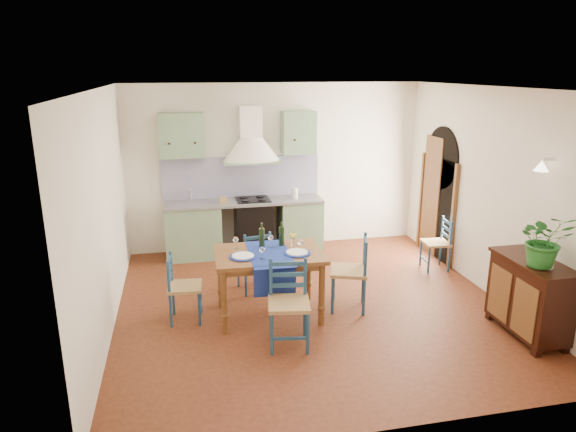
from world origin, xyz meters
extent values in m
plane|color=#431B0E|center=(0.00, 0.00, 0.00)|extent=(5.00, 5.00, 0.00)
cube|color=silver|center=(0.00, 2.50, 1.40)|extent=(5.00, 0.04, 2.80)
cube|color=gray|center=(-1.45, 2.19, 0.44)|extent=(0.90, 0.60, 0.88)
cube|color=gray|center=(0.35, 2.19, 0.44)|extent=(0.70, 0.60, 0.88)
cube|color=black|center=(-0.45, 2.19, 0.44)|extent=(0.60, 0.58, 0.88)
cube|color=gray|center=(-0.60, 2.19, 0.90)|extent=(2.60, 0.64, 0.04)
cube|color=silver|center=(-1.45, 2.19, 0.90)|extent=(0.45, 0.40, 0.03)
cylinder|color=silver|center=(-1.45, 2.37, 1.05)|extent=(0.02, 0.02, 0.26)
cube|color=black|center=(-0.45, 2.19, 0.93)|extent=(0.55, 0.48, 0.02)
cube|color=black|center=(-0.60, 2.24, 0.04)|extent=(2.60, 0.50, 0.08)
cube|color=#0C0953|center=(-0.60, 2.46, 1.26)|extent=(2.65, 0.05, 0.68)
cube|color=gray|center=(-1.55, 2.32, 2.00)|extent=(0.70, 0.34, 0.70)
cube|color=gray|center=(0.35, 2.32, 2.00)|extent=(0.55, 0.34, 0.70)
cone|color=silver|center=(-0.45, 2.25, 1.75)|extent=(0.96, 0.96, 0.40)
cube|color=silver|center=(-0.45, 2.34, 2.20)|extent=(0.36, 0.30, 0.50)
cube|color=silver|center=(2.50, 0.00, 1.40)|extent=(0.04, 5.00, 2.80)
cube|color=black|center=(2.48, 1.40, 0.82)|extent=(0.03, 1.00, 1.65)
cylinder|color=black|center=(2.48, 1.40, 1.65)|extent=(0.03, 1.00, 1.00)
cube|color=brown|center=(2.46, 0.86, 0.82)|extent=(0.06, 0.06, 1.65)
cube|color=brown|center=(2.46, 1.94, 0.82)|extent=(0.06, 0.06, 1.65)
cube|color=brown|center=(2.47, 1.62, 0.98)|extent=(0.04, 0.55, 1.96)
cylinder|color=silver|center=(2.44, -1.08, 2.05)|extent=(0.15, 0.04, 0.04)
cone|color=#FFEDC6|center=(2.34, -1.08, 1.98)|extent=(0.16, 0.16, 0.12)
cube|color=silver|center=(-2.50, 0.00, 1.40)|extent=(0.04, 5.00, 2.80)
cube|color=white|center=(0.00, 0.00, 2.80)|extent=(5.00, 5.00, 0.01)
cube|color=brown|center=(-0.59, -0.15, 0.81)|extent=(1.35, 0.92, 0.05)
cube|color=brown|center=(-0.59, -0.15, 0.75)|extent=(1.21, 0.78, 0.08)
cylinder|color=brown|center=(-1.19, -0.50, 0.39)|extent=(0.08, 0.08, 0.79)
cylinder|color=brown|center=(-1.17, 0.23, 0.39)|extent=(0.08, 0.08, 0.79)
cylinder|color=brown|center=(-0.02, -0.53, 0.39)|extent=(0.08, 0.08, 0.79)
cylinder|color=brown|center=(0.00, 0.20, 0.39)|extent=(0.08, 0.08, 0.79)
cube|color=navy|center=(-0.59, -0.20, 0.84)|extent=(0.52, 1.01, 0.01)
cube|color=navy|center=(-0.60, -0.60, 0.66)|extent=(0.50, 0.03, 0.38)
cylinder|color=navy|center=(-0.93, -0.25, 0.85)|extent=(0.33, 0.33, 0.01)
cylinder|color=white|center=(-0.93, -0.25, 0.86)|extent=(0.27, 0.27, 0.01)
cylinder|color=navy|center=(-0.26, -0.27, 0.85)|extent=(0.33, 0.33, 0.01)
cylinder|color=white|center=(-0.26, -0.27, 0.86)|extent=(0.27, 0.27, 0.01)
cylinder|color=black|center=(-0.64, 0.07, 1.00)|extent=(0.07, 0.07, 0.32)
cylinder|color=black|center=(-0.39, 0.07, 1.00)|extent=(0.07, 0.07, 0.32)
cylinder|color=white|center=(-0.26, 0.01, 0.90)|extent=(0.05, 0.05, 0.10)
sphere|color=yellow|center=(-0.26, 0.01, 0.99)|extent=(0.10, 0.10, 0.10)
cylinder|color=navy|center=(-0.73, -1.10, 0.25)|extent=(0.04, 0.04, 0.50)
cylinder|color=navy|center=(-0.67, -0.71, 0.49)|extent=(0.04, 0.04, 0.98)
cylinder|color=navy|center=(-0.35, -1.16, 0.25)|extent=(0.04, 0.04, 0.50)
cylinder|color=navy|center=(-0.28, -0.77, 0.49)|extent=(0.04, 0.04, 0.98)
cube|color=#A47C4F|center=(-0.51, -0.93, 0.52)|extent=(0.52, 0.52, 0.04)
cube|color=navy|center=(-0.48, -0.74, 0.65)|extent=(0.41, 0.09, 0.05)
cube|color=navy|center=(-0.48, -0.74, 0.78)|extent=(0.41, 0.09, 0.05)
cube|color=navy|center=(-0.48, -0.74, 0.91)|extent=(0.41, 0.09, 0.05)
cube|color=navy|center=(-0.54, -1.13, 0.20)|extent=(0.39, 0.10, 0.03)
cylinder|color=navy|center=(-0.52, 0.87, 0.23)|extent=(0.04, 0.04, 0.46)
cylinder|color=navy|center=(-0.46, 0.51, 0.45)|extent=(0.04, 0.04, 0.89)
cylinder|color=navy|center=(-0.88, 0.80, 0.23)|extent=(0.04, 0.04, 0.46)
cylinder|color=navy|center=(-0.81, 0.45, 0.45)|extent=(0.04, 0.04, 0.89)
cube|color=#A47C4F|center=(-0.67, 0.66, 0.47)|extent=(0.48, 0.48, 0.04)
cube|color=navy|center=(-0.64, 0.48, 0.59)|extent=(0.38, 0.09, 0.04)
cube|color=navy|center=(-0.64, 0.48, 0.71)|extent=(0.38, 0.09, 0.04)
cube|color=navy|center=(-0.64, 0.48, 0.83)|extent=(0.38, 0.09, 0.04)
cube|color=navy|center=(-0.70, 0.84, 0.18)|extent=(0.36, 0.09, 0.02)
cylinder|color=navy|center=(-1.47, -0.26, 0.22)|extent=(0.03, 0.03, 0.44)
cylinder|color=navy|center=(-1.81, -0.23, 0.43)|extent=(0.03, 0.03, 0.85)
cylinder|color=navy|center=(-1.44, 0.08, 0.22)|extent=(0.03, 0.03, 0.44)
cylinder|color=navy|center=(-1.78, 0.11, 0.43)|extent=(0.03, 0.03, 0.85)
cube|color=#A47C4F|center=(-1.63, -0.07, 0.45)|extent=(0.43, 0.43, 0.04)
cube|color=navy|center=(-1.80, -0.06, 0.57)|extent=(0.05, 0.36, 0.04)
cube|color=navy|center=(-1.80, -0.06, 0.68)|extent=(0.05, 0.36, 0.04)
cube|color=navy|center=(-1.80, -0.06, 0.80)|extent=(0.05, 0.36, 0.04)
cube|color=navy|center=(-1.46, -0.09, 0.17)|extent=(0.06, 0.34, 0.02)
cylinder|color=navy|center=(0.32, 0.08, 0.25)|extent=(0.04, 0.04, 0.50)
cylinder|color=navy|center=(0.70, -0.04, 0.49)|extent=(0.04, 0.04, 0.98)
cylinder|color=navy|center=(0.20, -0.29, 0.25)|extent=(0.04, 0.04, 0.50)
cylinder|color=navy|center=(0.57, -0.42, 0.49)|extent=(0.04, 0.04, 0.98)
cube|color=#A47C4F|center=(0.45, -0.17, 0.52)|extent=(0.58, 0.58, 0.04)
cube|color=navy|center=(0.63, -0.23, 0.66)|extent=(0.16, 0.40, 0.05)
cube|color=navy|center=(0.63, -0.23, 0.79)|extent=(0.16, 0.40, 0.05)
cube|color=navy|center=(0.63, -0.23, 0.92)|extent=(0.16, 0.40, 0.05)
cube|color=navy|center=(0.26, -0.10, 0.20)|extent=(0.16, 0.38, 0.03)
cylinder|color=navy|center=(2.05, 1.03, 0.21)|extent=(0.03, 0.03, 0.41)
cylinder|color=navy|center=(2.37, 1.00, 0.40)|extent=(0.03, 0.03, 0.81)
cylinder|color=navy|center=(2.03, 0.70, 0.21)|extent=(0.03, 0.03, 0.41)
cylinder|color=navy|center=(2.35, 0.68, 0.40)|extent=(0.03, 0.03, 0.81)
cube|color=#A47C4F|center=(2.20, 0.85, 0.43)|extent=(0.40, 0.40, 0.04)
cube|color=navy|center=(2.36, 0.84, 0.54)|extent=(0.05, 0.34, 0.04)
cube|color=navy|center=(2.36, 0.84, 0.65)|extent=(0.05, 0.34, 0.04)
cube|color=navy|center=(2.36, 0.84, 0.75)|extent=(0.05, 0.34, 0.04)
cube|color=navy|center=(2.04, 0.87, 0.16)|extent=(0.05, 0.32, 0.02)
cube|color=black|center=(2.27, -1.28, 0.49)|extent=(0.45, 1.00, 0.82)
cube|color=black|center=(2.27, -1.28, 0.92)|extent=(0.50, 1.05, 0.04)
cube|color=brown|center=(2.04, -1.51, 0.45)|extent=(0.02, 0.38, 0.63)
cube|color=brown|center=(2.04, -1.05, 0.45)|extent=(0.02, 0.38, 0.63)
cube|color=black|center=(2.09, -1.72, 0.04)|extent=(0.08, 0.08, 0.08)
cube|color=black|center=(2.09, -0.84, 0.04)|extent=(0.08, 0.08, 0.08)
cube|color=black|center=(2.44, -1.72, 0.04)|extent=(0.08, 0.08, 0.08)
cube|color=black|center=(2.44, -0.84, 0.04)|extent=(0.08, 0.08, 0.08)
imported|color=#1F6523|center=(2.22, -1.45, 1.24)|extent=(0.67, 0.63, 0.61)
camera|label=1|loc=(-1.60, -6.00, 3.03)|focal=32.00mm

